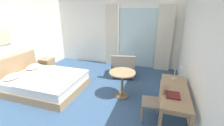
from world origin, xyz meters
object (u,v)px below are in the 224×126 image
desk_lamp (180,69)px  armchair_by_window (123,68)px  framed_picture (4,37)px  writing_desk (174,93)px  closed_book (173,95)px  round_cafe_table (122,78)px  nightstand (47,64)px  desk_chair (155,100)px  bed (44,82)px

desk_lamp → armchair_by_window: 2.26m
armchair_by_window → framed_picture: (-3.19, -1.62, 1.21)m
writing_desk → closed_book: (-0.05, -0.28, 0.11)m
round_cafe_table → writing_desk: bearing=-25.9°
closed_book → framed_picture: 4.77m
writing_desk → desk_lamp: size_ratio=3.50×
nightstand → writing_desk: (4.50, -1.60, 0.42)m
round_cafe_table → framed_picture: (-3.46, -0.34, 0.99)m
desk_chair → round_cafe_table: (-0.90, 0.71, 0.05)m
writing_desk → round_cafe_table: size_ratio=2.10×
desk_chair → round_cafe_table: size_ratio=1.21×
bed → framed_picture: size_ratio=4.92×
nightstand → desk_chair: size_ratio=0.53×
framed_picture → bed: bearing=0.0°
desk_lamp → round_cafe_table: size_ratio=0.60×
nightstand → closed_book: size_ratio=1.71×
round_cafe_table → armchair_by_window: bearing=101.8°
writing_desk → framed_picture: size_ratio=3.45×
writing_desk → desk_lamp: (0.10, 0.48, 0.37)m
desk_chair → armchair_by_window: desk_chair is taller
closed_book → armchair_by_window: (-1.48, 2.17, -0.43)m
writing_desk → framed_picture: bearing=176.7°
desk_chair → desk_lamp: size_ratio=2.01×
desk_chair → round_cafe_table: 1.15m
bed → armchair_by_window: 2.61m
round_cafe_table → framed_picture: framed_picture is taller
bed → desk_chair: (3.21, -0.36, 0.24)m
armchair_by_window → nightstand: bearing=-174.3°
bed → nightstand: bearing=125.2°
closed_book → desk_lamp: bearing=78.9°
desk_chair → closed_book: size_ratio=3.20×
closed_book → round_cafe_table: closed_book is taller
closed_book → round_cafe_table: (-1.21, 0.89, -0.22)m
nightstand → desk_chair: 4.48m
nightstand → armchair_by_window: size_ratio=0.52×
armchair_by_window → closed_book: bearing=-55.8°
writing_desk → armchair_by_window: armchair_by_window is taller
round_cafe_table → nightstand: bearing=163.1°
nightstand → writing_desk: 4.80m
writing_desk → armchair_by_window: bearing=128.9°
bed → nightstand: 1.62m
desk_chair → nightstand: bearing=157.8°
closed_book → nightstand: bearing=157.2°
nightstand → framed_picture: framed_picture is taller
bed → armchair_by_window: bed is taller
closed_book → round_cafe_table: 1.52m
desk_lamp → round_cafe_table: (-1.36, 0.13, -0.48)m
nightstand → closed_book: 4.86m
writing_desk → bed: bearing=175.6°
desk_chair → framed_picture: bearing=175.2°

